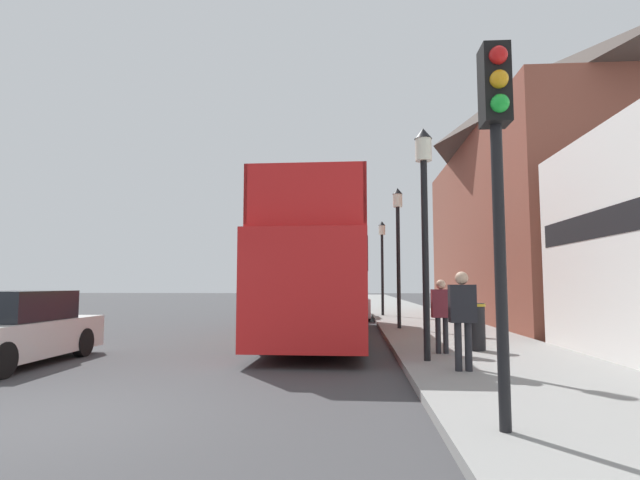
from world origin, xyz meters
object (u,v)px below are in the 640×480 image
lamp_post_nearest (424,198)px  lamp_post_third (382,250)px  pedestrian_second (462,311)px  traffic_signal (497,145)px  pedestrian_third (441,309)px  tour_bus (325,279)px  lamp_post_second (398,231)px  parked_car_far_side (9,331)px  litter_bin (475,325)px  parked_car_ahead_of_bus (350,304)px

lamp_post_nearest → lamp_post_third: bearing=90.0°
pedestrian_second → lamp_post_nearest: lamp_post_nearest is taller
traffic_signal → lamp_post_nearest: (-0.09, 4.68, 0.26)m
pedestrian_third → lamp_post_third: (-0.47, 13.47, 2.22)m
traffic_signal → pedestrian_third: bearing=86.2°
tour_bus → traffic_signal: size_ratio=2.87×
pedestrian_second → lamp_post_second: lamp_post_second is taller
parked_car_far_side → litter_bin: (9.56, 1.90, 0.01)m
traffic_signal → litter_bin: bearing=79.1°
parked_car_far_side → lamp_post_third: lamp_post_third is taller
tour_bus → pedestrian_third: size_ratio=7.29×
parked_car_far_side → parked_car_ahead_of_bus: bearing=-116.6°
tour_bus → parked_car_far_side: 8.29m
parked_car_ahead_of_bus → pedestrian_second: (2.03, -14.95, 0.45)m
parked_car_far_side → lamp_post_third: 17.13m
parked_car_ahead_of_bus → parked_car_far_side: 15.58m
lamp_post_second → lamp_post_nearest: bearing=-91.0°
lamp_post_third → litter_bin: lamp_post_third is taller
pedestrian_third → parked_car_far_side: bearing=-171.5°
pedestrian_second → lamp_post_second: bearing=92.2°
pedestrian_second → litter_bin: bearing=72.8°
traffic_signal → litter_bin: 6.85m
tour_bus → pedestrian_second: bearing=-66.3°
pedestrian_third → traffic_signal: (-0.38, -5.72, 1.96)m
parked_car_ahead_of_bus → tour_bus: bearing=-96.5°
lamp_post_second → lamp_post_third: lamp_post_second is taller
traffic_signal → lamp_post_third: bearing=90.3°
pedestrian_third → lamp_post_second: size_ratio=0.33×
tour_bus → lamp_post_nearest: bearing=-66.0°
pedestrian_second → lamp_post_nearest: bearing=111.4°
pedestrian_third → lamp_post_nearest: lamp_post_nearest is taller
litter_bin → parked_car_ahead_of_bus: bearing=103.4°
parked_car_far_side → pedestrian_third: size_ratio=2.78×
pedestrian_second → litter_bin: pedestrian_second is taller
pedestrian_third → lamp_post_second: 6.65m
pedestrian_third → lamp_post_third: size_ratio=0.34×
pedestrian_second → litter_bin: 2.94m
parked_car_ahead_of_bus → parked_car_far_side: size_ratio=1.05×
tour_bus → litter_bin: 5.31m
tour_bus → pedestrian_third: bearing=-56.6°
parked_car_far_side → pedestrian_third: (8.72, 1.31, 0.40)m
parked_car_ahead_of_bus → lamp_post_nearest: 14.15m
parked_car_ahead_of_bus → lamp_post_second: 7.31m
traffic_signal → lamp_post_third: size_ratio=0.87×
litter_bin → pedestrian_third: bearing=-144.9°
parked_car_ahead_of_bus → lamp_post_third: 3.12m
tour_bus → pedestrian_second: (2.73, -6.52, -0.63)m
pedestrian_second → lamp_post_second: 8.70m
parked_car_ahead_of_bus → pedestrian_second: pedestrian_second is taller
lamp_post_nearest → tour_bus: bearing=113.0°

